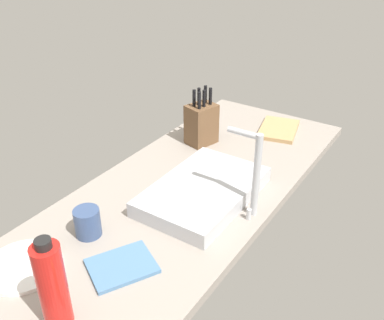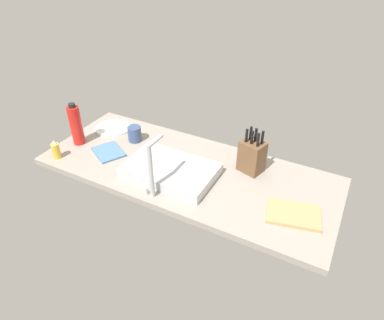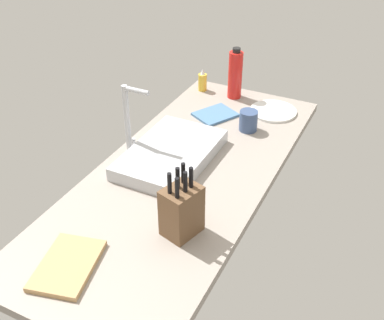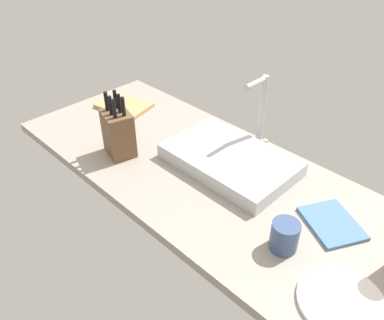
{
  "view_description": "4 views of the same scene",
  "coord_description": "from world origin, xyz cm",
  "px_view_note": "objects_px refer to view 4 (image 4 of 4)",
  "views": [
    {
      "loc": [
        113.8,
        75.79,
        92.16
      ],
      "look_at": [
        -1.56,
        -0.19,
        13.29
      ],
      "focal_mm": 40.46,
      "sensor_mm": 36.0,
      "label": 1
    },
    {
      "loc": [
        -73.84,
        131.62,
        114.25
      ],
      "look_at": [
        -2.58,
        -1.81,
        8.83
      ],
      "focal_mm": 32.01,
      "sensor_mm": 36.0,
      "label": 2
    },
    {
      "loc": [
        -134.78,
        -69.84,
        111.4
      ],
      "look_at": [
        -3.21,
        -4.76,
        12.34
      ],
      "focal_mm": 43.94,
      "sensor_mm": 36.0,
      "label": 3
    },
    {
      "loc": [
        78.41,
        -84.75,
        91.2
      ],
      "look_at": [
        -1.5,
        -4.97,
        10.05
      ],
      "focal_mm": 36.52,
      "sensor_mm": 36.0,
      "label": 4
    }
  ],
  "objects_px": {
    "cutting_board": "(124,105)",
    "dish_towel": "(332,223)",
    "faucet": "(261,108)",
    "coffee_mug": "(284,236)",
    "sink_basin": "(230,160)",
    "knife_block": "(118,132)",
    "dinner_plate": "(341,301)"
  },
  "relations": [
    {
      "from": "faucet",
      "to": "knife_block",
      "type": "bearing_deg",
      "value": -129.85
    },
    {
      "from": "dish_towel",
      "to": "coffee_mug",
      "type": "height_order",
      "value": "coffee_mug"
    },
    {
      "from": "cutting_board",
      "to": "dinner_plate",
      "type": "distance_m",
      "value": 1.27
    },
    {
      "from": "cutting_board",
      "to": "dinner_plate",
      "type": "height_order",
      "value": "cutting_board"
    },
    {
      "from": "sink_basin",
      "to": "cutting_board",
      "type": "bearing_deg",
      "value": 179.75
    },
    {
      "from": "sink_basin",
      "to": "cutting_board",
      "type": "relative_size",
      "value": 1.99
    },
    {
      "from": "coffee_mug",
      "to": "dish_towel",
      "type": "bearing_deg",
      "value": 73.35
    },
    {
      "from": "faucet",
      "to": "dinner_plate",
      "type": "height_order",
      "value": "faucet"
    },
    {
      "from": "faucet",
      "to": "coffee_mug",
      "type": "relative_size",
      "value": 3.2
    },
    {
      "from": "dish_towel",
      "to": "coffee_mug",
      "type": "distance_m",
      "value": 0.2
    },
    {
      "from": "sink_basin",
      "to": "knife_block",
      "type": "xyz_separation_m",
      "value": [
        -0.36,
        -0.24,
        0.07
      ]
    },
    {
      "from": "sink_basin",
      "to": "faucet",
      "type": "height_order",
      "value": "faucet"
    },
    {
      "from": "dinner_plate",
      "to": "dish_towel",
      "type": "bearing_deg",
      "value": 123.43
    },
    {
      "from": "faucet",
      "to": "dinner_plate",
      "type": "distance_m",
      "value": 0.75
    },
    {
      "from": "faucet",
      "to": "coffee_mug",
      "type": "bearing_deg",
      "value": -44.5
    },
    {
      "from": "faucet",
      "to": "dish_towel",
      "type": "distance_m",
      "value": 0.51
    },
    {
      "from": "cutting_board",
      "to": "dish_towel",
      "type": "distance_m",
      "value": 1.09
    },
    {
      "from": "sink_basin",
      "to": "faucet",
      "type": "xyz_separation_m",
      "value": [
        -0.01,
        0.18,
        0.14
      ]
    },
    {
      "from": "dish_towel",
      "to": "faucet",
      "type": "bearing_deg",
      "value": 156.57
    },
    {
      "from": "knife_block",
      "to": "coffee_mug",
      "type": "bearing_deg",
      "value": 19.37
    },
    {
      "from": "dish_towel",
      "to": "coffee_mug",
      "type": "bearing_deg",
      "value": -106.65
    },
    {
      "from": "cutting_board",
      "to": "coffee_mug",
      "type": "relative_size",
      "value": 2.55
    },
    {
      "from": "sink_basin",
      "to": "coffee_mug",
      "type": "relative_size",
      "value": 5.07
    },
    {
      "from": "knife_block",
      "to": "coffee_mug",
      "type": "distance_m",
      "value": 0.74
    },
    {
      "from": "dish_towel",
      "to": "knife_block",
      "type": "bearing_deg",
      "value": -163.85
    },
    {
      "from": "faucet",
      "to": "cutting_board",
      "type": "distance_m",
      "value": 0.69
    },
    {
      "from": "cutting_board",
      "to": "coffee_mug",
      "type": "bearing_deg",
      "value": -10.9
    },
    {
      "from": "dinner_plate",
      "to": "sink_basin",
      "type": "bearing_deg",
      "value": 157.14
    },
    {
      "from": "dish_towel",
      "to": "coffee_mug",
      "type": "relative_size",
      "value": 1.97
    },
    {
      "from": "faucet",
      "to": "dinner_plate",
      "type": "relative_size",
      "value": 1.34
    },
    {
      "from": "sink_basin",
      "to": "dinner_plate",
      "type": "relative_size",
      "value": 2.12
    },
    {
      "from": "sink_basin",
      "to": "cutting_board",
      "type": "distance_m",
      "value": 0.66
    }
  ]
}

